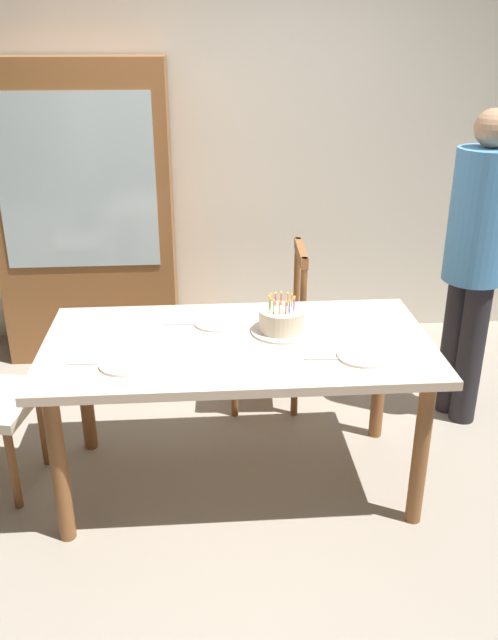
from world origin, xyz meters
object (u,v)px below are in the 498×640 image
at_px(dining_table, 238,359).
at_px(plate_near_guest, 363,356).
at_px(birthday_cake, 281,322).
at_px(person_guest, 476,253).
at_px(china_cabinet, 87,214).
at_px(plate_near_celebrant, 126,364).
at_px(plate_far_side, 217,322).
at_px(chair_spindle_back, 269,330).

height_order(dining_table, plate_near_guest, plate_near_guest).
relative_size(birthday_cake, person_guest, 0.17).
height_order(dining_table, china_cabinet, china_cabinet).
bearing_deg(plate_near_celebrant, plate_far_side, 45.71).
xyz_separation_m(plate_near_guest, person_guest, (0.76, 0.73, 0.20)).
bearing_deg(plate_near_guest, china_cabinet, 128.58).
distance_m(plate_near_guest, person_guest, 1.07).
relative_size(birthday_cake, plate_far_side, 1.27).
xyz_separation_m(plate_near_celebrant, chair_spindle_back, (0.70, 0.96, -0.31)).
distance_m(birthday_cake, plate_near_celebrant, 0.74).
bearing_deg(plate_near_celebrant, plate_near_guest, 0.00).
xyz_separation_m(dining_table, china_cabinet, (-0.88, 1.56, 0.28)).
xyz_separation_m(chair_spindle_back, china_cabinet, (-1.10, 0.79, 0.49)).
bearing_deg(birthday_cake, china_cabinet, 126.33).
bearing_deg(plate_near_guest, dining_table, 158.97).
bearing_deg(dining_table, chair_spindle_back, 73.79).
height_order(person_guest, china_cabinet, china_cabinet).
bearing_deg(plate_far_side, china_cabinet, 120.36).
distance_m(plate_far_side, china_cabinet, 1.58).
relative_size(dining_table, china_cabinet, 0.91).
relative_size(plate_near_celebrant, chair_spindle_back, 0.23).
xyz_separation_m(dining_table, chair_spindle_back, (0.22, 0.76, -0.21)).
height_order(plate_near_celebrant, plate_near_guest, same).
relative_size(plate_near_celebrant, person_guest, 0.13).
bearing_deg(plate_near_guest, birthday_cake, 138.44).
bearing_deg(birthday_cake, plate_far_side, 157.59).
xyz_separation_m(birthday_cake, plate_near_celebrant, (-0.68, -0.28, -0.05)).
bearing_deg(chair_spindle_back, person_guest, -12.34).
bearing_deg(plate_near_celebrant, person_guest, 22.68).
bearing_deg(plate_near_celebrant, china_cabinet, 102.97).
height_order(birthday_cake, plate_near_guest, birthday_cake).
xyz_separation_m(dining_table, plate_far_side, (-0.09, 0.20, 0.10)).
distance_m(plate_near_celebrant, plate_near_guest, 1.00).
bearing_deg(dining_table, china_cabinet, 119.52).
xyz_separation_m(chair_spindle_back, person_guest, (1.05, -0.23, 0.51)).
relative_size(birthday_cake, plate_near_guest, 1.27).
bearing_deg(birthday_cake, person_guest, 22.90).
bearing_deg(plate_far_side, dining_table, -66.56).
height_order(plate_near_celebrant, chair_spindle_back, chair_spindle_back).
bearing_deg(person_guest, plate_near_guest, -135.89).
relative_size(plate_near_celebrant, plate_far_side, 1.00).
distance_m(plate_near_celebrant, chair_spindle_back, 1.23).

